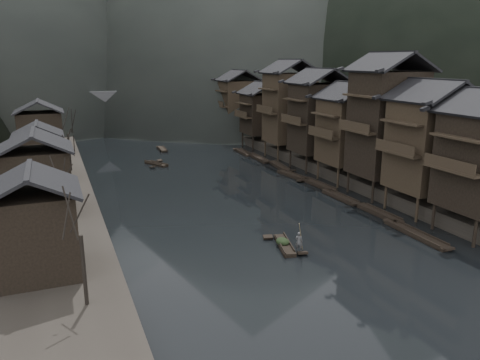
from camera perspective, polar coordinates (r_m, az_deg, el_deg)
water at (r=45.08m, az=4.08°, el=-6.05°), size 300.00×300.00×0.00m
right_bank at (r=95.74m, az=12.53°, el=5.23°), size 40.00×200.00×1.80m
stilt_houses at (r=67.40m, az=10.56°, el=8.49°), size 9.00×67.60×16.88m
left_houses at (r=58.87m, az=-23.41°, el=3.40°), size 8.10×53.20×8.73m
bare_trees at (r=49.60m, az=-19.59°, el=2.59°), size 3.59×42.26×7.18m
moored_sampans at (r=62.91m, az=7.91°, el=0.02°), size 2.89×49.64×0.47m
midriver_boats at (r=78.99m, az=-9.81°, el=2.92°), size 5.67×16.53×0.44m
stone_bridge at (r=111.94m, az=-12.39°, el=8.71°), size 40.00×6.00×9.00m
hero_sampan at (r=41.11m, az=5.44°, el=-7.86°), size 2.19×5.09×0.44m
cargo_heap at (r=41.06m, az=5.24°, el=-7.03°), size 1.11×1.45×0.67m
boatman at (r=39.51m, az=7.20°, el=-7.15°), size 0.75×0.69×1.72m
bamboo_pole at (r=38.73m, az=7.58°, el=-3.54°), size 1.45×1.66×3.47m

